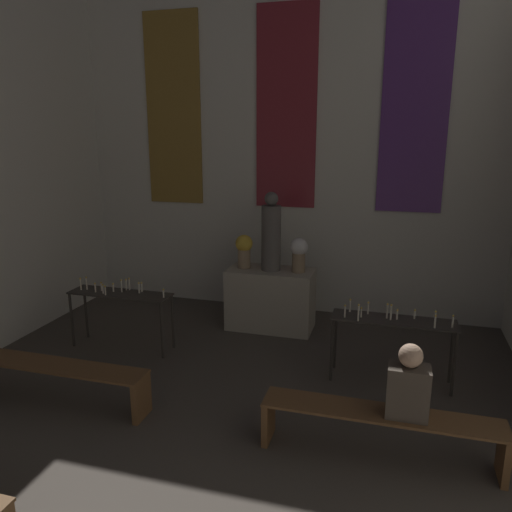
{
  "coord_description": "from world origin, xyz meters",
  "views": [
    {
      "loc": [
        1.73,
        1.28,
        2.9
      ],
      "look_at": [
        0.0,
        7.35,
        1.31
      ],
      "focal_mm": 35.0,
      "sensor_mm": 36.0,
      "label": 1
    }
  ],
  "objects_px": {
    "pew_back_left": "(55,374)",
    "altar": "(271,299)",
    "candle_rack_right": "(393,328)",
    "flower_vase_left": "(244,249)",
    "statue": "(271,235)",
    "flower_vase_right": "(299,253)",
    "candle_rack_left": "(120,300)",
    "pew_back_right": "(380,424)",
    "person_seated": "(408,385)"
  },
  "relations": [
    {
      "from": "pew_back_left",
      "to": "altar",
      "type": "bearing_deg",
      "value": 58.02
    },
    {
      "from": "candle_rack_right",
      "to": "flower_vase_left",
      "type": "bearing_deg",
      "value": 150.53
    },
    {
      "from": "statue",
      "to": "flower_vase_right",
      "type": "distance_m",
      "value": 0.48
    },
    {
      "from": "flower_vase_right",
      "to": "candle_rack_right",
      "type": "distance_m",
      "value": 1.91
    },
    {
      "from": "flower_vase_right",
      "to": "candle_rack_left",
      "type": "xyz_separation_m",
      "value": [
        -2.2,
        -1.24,
        -0.52
      ]
    },
    {
      "from": "flower_vase_left",
      "to": "altar",
      "type": "bearing_deg",
      "value": -0.0
    },
    {
      "from": "pew_back_right",
      "to": "person_seated",
      "type": "bearing_deg",
      "value": 0.0
    },
    {
      "from": "candle_rack_left",
      "to": "altar",
      "type": "bearing_deg",
      "value": 34.7
    },
    {
      "from": "altar",
      "to": "flower_vase_left",
      "type": "relative_size",
      "value": 2.53
    },
    {
      "from": "candle_rack_left",
      "to": "person_seated",
      "type": "xyz_separation_m",
      "value": [
        3.72,
        -1.51,
        0.08
      ]
    },
    {
      "from": "altar",
      "to": "candle_rack_right",
      "type": "bearing_deg",
      "value": -34.85
    },
    {
      "from": "altar",
      "to": "pew_back_right",
      "type": "xyz_separation_m",
      "value": [
        1.71,
        -2.74,
        -0.11
      ]
    },
    {
      "from": "altar",
      "to": "candle_rack_right",
      "type": "height_order",
      "value": "candle_rack_right"
    },
    {
      "from": "flower_vase_left",
      "to": "person_seated",
      "type": "xyz_separation_m",
      "value": [
        2.34,
        -2.74,
        -0.44
      ]
    },
    {
      "from": "candle_rack_right",
      "to": "pew_back_left",
      "type": "height_order",
      "value": "candle_rack_right"
    },
    {
      "from": "altar",
      "to": "flower_vase_left",
      "type": "distance_m",
      "value": 0.85
    },
    {
      "from": "pew_back_right",
      "to": "person_seated",
      "type": "height_order",
      "value": "person_seated"
    },
    {
      "from": "candle_rack_left",
      "to": "candle_rack_right",
      "type": "xyz_separation_m",
      "value": [
        3.56,
        -0.0,
        0.0
      ]
    },
    {
      "from": "candle_rack_left",
      "to": "pew_back_right",
      "type": "bearing_deg",
      "value": -23.32
    },
    {
      "from": "flower_vase_right",
      "to": "pew_back_right",
      "type": "distance_m",
      "value": 3.15
    },
    {
      "from": "flower_vase_left",
      "to": "pew_back_right",
      "type": "relative_size",
      "value": 0.24
    },
    {
      "from": "altar",
      "to": "pew_back_left",
      "type": "xyz_separation_m",
      "value": [
        -1.71,
        -2.74,
        -0.11
      ]
    },
    {
      "from": "statue",
      "to": "flower_vase_left",
      "type": "xyz_separation_m",
      "value": [
        -0.41,
        0.0,
        -0.24
      ]
    },
    {
      "from": "flower_vase_right",
      "to": "candle_rack_left",
      "type": "height_order",
      "value": "flower_vase_right"
    },
    {
      "from": "altar",
      "to": "candle_rack_left",
      "type": "xyz_separation_m",
      "value": [
        -1.79,
        -1.24,
        0.23
      ]
    },
    {
      "from": "statue",
      "to": "candle_rack_left",
      "type": "xyz_separation_m",
      "value": [
        -1.79,
        -1.24,
        -0.76
      ]
    },
    {
      "from": "statue",
      "to": "pew_back_right",
      "type": "distance_m",
      "value": 3.42
    },
    {
      "from": "statue",
      "to": "person_seated",
      "type": "distance_m",
      "value": 3.42
    },
    {
      "from": "altar",
      "to": "flower_vase_left",
      "type": "xyz_separation_m",
      "value": [
        -0.41,
        0.0,
        0.74
      ]
    },
    {
      "from": "flower_vase_left",
      "to": "candle_rack_right",
      "type": "height_order",
      "value": "flower_vase_left"
    },
    {
      "from": "flower_vase_left",
      "to": "candle_rack_left",
      "type": "height_order",
      "value": "flower_vase_left"
    },
    {
      "from": "candle_rack_left",
      "to": "person_seated",
      "type": "distance_m",
      "value": 4.01
    },
    {
      "from": "statue",
      "to": "altar",
      "type": "bearing_deg",
      "value": 90.0
    },
    {
      "from": "altar",
      "to": "candle_rack_left",
      "type": "bearing_deg",
      "value": -145.3
    },
    {
      "from": "altar",
      "to": "person_seated",
      "type": "relative_size",
      "value": 1.87
    },
    {
      "from": "statue",
      "to": "pew_back_left",
      "type": "xyz_separation_m",
      "value": [
        -1.71,
        -2.74,
        -1.1
      ]
    },
    {
      "from": "altar",
      "to": "flower_vase_right",
      "type": "relative_size",
      "value": 2.53
    },
    {
      "from": "pew_back_right",
      "to": "flower_vase_left",
      "type": "bearing_deg",
      "value": 127.77
    },
    {
      "from": "flower_vase_left",
      "to": "person_seated",
      "type": "distance_m",
      "value": 3.64
    },
    {
      "from": "statue",
      "to": "pew_back_left",
      "type": "relative_size",
      "value": 0.54
    },
    {
      "from": "candle_rack_left",
      "to": "pew_back_left",
      "type": "bearing_deg",
      "value": -87.28
    },
    {
      "from": "flower_vase_left",
      "to": "pew_back_left",
      "type": "relative_size",
      "value": 0.24
    },
    {
      "from": "person_seated",
      "to": "candle_rack_right",
      "type": "bearing_deg",
      "value": 95.81
    },
    {
      "from": "pew_back_right",
      "to": "statue",
      "type": "bearing_deg",
      "value": 121.98
    },
    {
      "from": "candle_rack_left",
      "to": "candle_rack_right",
      "type": "height_order",
      "value": "candle_rack_right"
    },
    {
      "from": "pew_back_left",
      "to": "pew_back_right",
      "type": "distance_m",
      "value": 3.43
    },
    {
      "from": "altar",
      "to": "statue",
      "type": "relative_size",
      "value": 1.1
    },
    {
      "from": "statue",
      "to": "flower_vase_right",
      "type": "height_order",
      "value": "statue"
    },
    {
      "from": "pew_back_left",
      "to": "candle_rack_right",
      "type": "bearing_deg",
      "value": 23.34
    },
    {
      "from": "pew_back_left",
      "to": "statue",
      "type": "bearing_deg",
      "value": 58.02
    }
  ]
}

